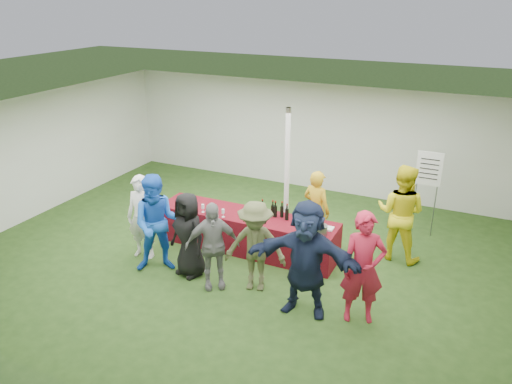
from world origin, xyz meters
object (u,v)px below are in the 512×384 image
at_px(dump_bucket, 320,230).
at_px(customer_4, 255,247).
at_px(customer_3, 212,246).
at_px(customer_1, 158,224).
at_px(serving_table, 247,232).
at_px(staff_back, 401,213).
at_px(customer_5, 306,259).
at_px(staff_pourer, 316,210).
at_px(customer_6, 363,268).
at_px(customer_2, 188,235).
at_px(wine_list_sign, 428,175).
at_px(customer_0, 142,217).

xyz_separation_m(dump_bucket, customer_4, (-0.80, -0.98, -0.04)).
bearing_deg(dump_bucket, customer_3, -140.37).
bearing_deg(dump_bucket, customer_1, -156.75).
relative_size(serving_table, staff_back, 1.93).
distance_m(serving_table, customer_3, 1.51).
xyz_separation_m(staff_back, customer_4, (-1.98, -2.13, -0.13)).
distance_m(customer_1, customer_5, 2.83).
distance_m(staff_pourer, customer_5, 2.19).
bearing_deg(customer_6, staff_back, 65.18).
distance_m(customer_2, customer_6, 3.10).
distance_m(staff_back, customer_6, 2.22).
height_order(wine_list_sign, customer_1, customer_1).
bearing_deg(customer_6, customer_4, 156.26).
height_order(staff_back, customer_2, staff_back).
height_order(customer_1, customer_6, customer_1).
bearing_deg(staff_pourer, customer_5, 121.02).
bearing_deg(customer_3, serving_table, 58.07).
relative_size(wine_list_sign, customer_5, 0.95).
relative_size(wine_list_sign, customer_2, 1.16).
bearing_deg(customer_6, wine_list_sign, 61.86).
bearing_deg(customer_1, customer_0, 123.66).
relative_size(dump_bucket, customer_6, 0.14).
bearing_deg(serving_table, customer_4, -57.78).
height_order(customer_2, customer_4, customer_4).
distance_m(serving_table, dump_bucket, 1.64).
bearing_deg(dump_bucket, wine_list_sign, 58.41).
bearing_deg(customer_5, customer_1, 173.11).
xyz_separation_m(customer_2, customer_3, (0.59, -0.18, 0.00)).
height_order(wine_list_sign, staff_pourer, wine_list_sign).
height_order(wine_list_sign, customer_6, customer_6).
height_order(staff_pourer, customer_6, customer_6).
xyz_separation_m(dump_bucket, wine_list_sign, (1.46, 2.38, 0.48)).
relative_size(staff_pourer, customer_3, 1.03).
xyz_separation_m(dump_bucket, customer_0, (-3.21, -0.87, -0.02)).
bearing_deg(staff_back, dump_bucket, 51.20).
relative_size(staff_back, customer_5, 0.98).
xyz_separation_m(dump_bucket, customer_3, (-1.48, -1.23, -0.06)).
bearing_deg(customer_4, customer_6, -16.97).
xyz_separation_m(staff_pourer, customer_0, (-2.85, -1.74, 0.01)).
height_order(serving_table, staff_pourer, staff_pourer).
bearing_deg(staff_pourer, customer_6, 142.23).
xyz_separation_m(staff_pourer, customer_6, (1.40, -1.94, 0.10)).
distance_m(wine_list_sign, customer_3, 4.69).
xyz_separation_m(staff_pourer, customer_1, (-2.28, -2.01, 0.11)).
relative_size(customer_0, customer_4, 1.02).
bearing_deg(customer_3, customer_2, 128.18).
height_order(staff_pourer, customer_2, staff_pourer).
bearing_deg(customer_3, customer_5, -35.48).
bearing_deg(customer_1, serving_table, 20.43).
bearing_deg(customer_5, customer_6, 7.10).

